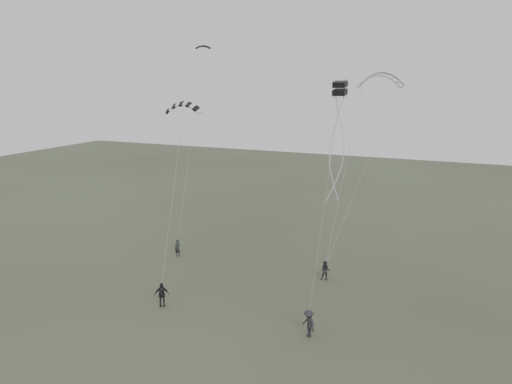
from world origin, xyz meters
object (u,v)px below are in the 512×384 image
at_px(flyer_center, 162,294).
at_px(kite_dark_small, 203,46).
at_px(flyer_right, 325,271).
at_px(flyer_left, 178,248).
at_px(kite_pale_large, 380,75).
at_px(flyer_far, 309,323).
at_px(kite_box, 340,88).
at_px(kite_striped, 183,104).

height_order(flyer_center, kite_dark_small, kite_dark_small).
xyz_separation_m(flyer_center, kite_dark_small, (-4.27, 13.98, 16.88)).
bearing_deg(flyer_center, flyer_right, 9.72).
height_order(flyer_left, flyer_center, flyer_center).
xyz_separation_m(flyer_left, flyer_center, (4.25, -8.70, 0.09)).
bearing_deg(flyer_center, kite_pale_large, 19.54).
bearing_deg(flyer_far, kite_pale_large, 125.36).
relative_size(flyer_left, kite_box, 1.96).
relative_size(flyer_left, flyer_center, 0.89).
bearing_deg(flyer_right, kite_striped, -169.60).
bearing_deg(kite_dark_small, flyer_far, -67.79).
bearing_deg(kite_dark_small, kite_striped, -94.12).
distance_m(kite_dark_small, kite_pale_large, 15.52).
bearing_deg(kite_pale_large, kite_dark_small, -168.72).
height_order(flyer_far, kite_dark_small, kite_dark_small).
distance_m(flyer_left, kite_pale_large, 22.02).
relative_size(flyer_right, kite_pale_large, 0.41).
bearing_deg(kite_box, kite_striped, 167.40).
height_order(flyer_right, kite_striped, kite_striped).
distance_m(flyer_right, flyer_far, 8.77).
bearing_deg(flyer_left, kite_striped, -49.56).
bearing_deg(kite_dark_small, flyer_right, -46.00).
bearing_deg(kite_box, flyer_far, -106.85).
bearing_deg(kite_striped, kite_dark_small, 95.99).
bearing_deg(kite_dark_small, kite_box, -61.12).
xyz_separation_m(flyer_far, kite_pale_large, (0.72, 15.25, 14.37)).
relative_size(kite_striped, kite_box, 3.56).
height_order(flyer_left, kite_dark_small, kite_dark_small).
height_order(flyer_left, kite_box, kite_box).
height_order(flyer_left, flyer_right, flyer_right).
height_order(flyer_left, kite_striped, kite_striped).
height_order(kite_dark_small, kite_striped, kite_dark_small).
bearing_deg(flyer_left, flyer_far, -33.50).
relative_size(flyer_left, kite_dark_small, 1.11).
xyz_separation_m(flyer_right, flyer_far, (1.43, -8.65, 0.09)).
distance_m(flyer_right, kite_striped, 16.27).
distance_m(flyer_center, flyer_far, 10.27).
bearing_deg(flyer_right, flyer_left, 172.31).
height_order(flyer_center, kite_box, kite_box).
bearing_deg(flyer_left, kite_dark_small, 87.59).
bearing_deg(flyer_right, kite_box, -78.29).
height_order(flyer_far, kite_pale_large, kite_pale_large).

